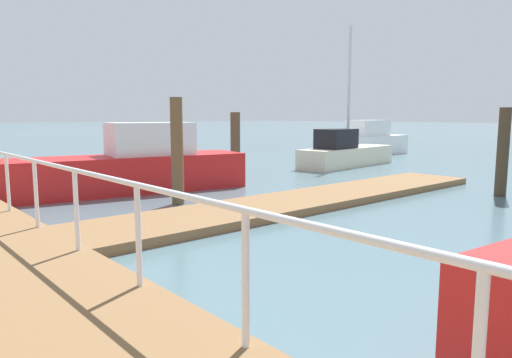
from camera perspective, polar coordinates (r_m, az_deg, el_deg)
name	(u,v)px	position (r m, az deg, el deg)	size (l,w,h in m)	color
ground_plane	(35,172)	(19.70, -25.37, 0.73)	(300.00, 300.00, 0.00)	slate
floating_dock	(304,201)	(11.41, 5.89, -2.65)	(12.90, 2.00, 0.18)	olive
boardwalk_railing	(35,174)	(7.99, -25.43, 0.56)	(0.06, 27.23, 1.08)	white
dock_piling_2	(503,152)	(14.01, 27.94, 2.90)	(0.30, 0.30, 2.36)	#473826
dock_piling_3	(235,144)	(17.01, -2.54, 4.33)	(0.36, 0.36, 2.27)	brown
dock_piling_5	(177,151)	(11.37, -9.62, 3.34)	(0.30, 0.30, 2.58)	brown
moored_boat_0	(345,153)	(20.31, 10.86, 3.19)	(5.62, 2.01, 5.87)	beige
moored_boat_1	(132,167)	(13.69, -14.92, 1.46)	(6.88, 2.94, 1.95)	red
moored_boat_5	(364,142)	(26.17, 13.12, 4.39)	(6.56, 1.61, 1.92)	white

